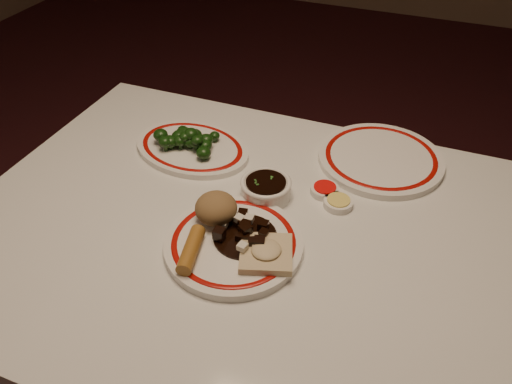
% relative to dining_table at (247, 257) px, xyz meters
% --- Properties ---
extents(dining_table, '(1.20, 0.90, 0.75)m').
position_rel_dining_table_xyz_m(dining_table, '(0.00, 0.00, 0.00)').
color(dining_table, white).
rests_on(dining_table, ground).
extents(main_plate, '(0.34, 0.34, 0.02)m').
position_rel_dining_table_xyz_m(main_plate, '(-0.00, -0.06, 0.10)').
color(main_plate, white).
rests_on(main_plate, dining_table).
extents(rice_mound, '(0.09, 0.09, 0.06)m').
position_rel_dining_table_xyz_m(rice_mound, '(-0.06, -0.02, 0.14)').
color(rice_mound, olive).
rests_on(rice_mound, main_plate).
extents(spring_roll, '(0.05, 0.11, 0.03)m').
position_rel_dining_table_xyz_m(spring_roll, '(-0.06, -0.13, 0.12)').
color(spring_roll, '#A36D28').
rests_on(spring_roll, main_plate).
extents(fried_wonton, '(0.12, 0.12, 0.03)m').
position_rel_dining_table_xyz_m(fried_wonton, '(0.07, -0.08, 0.12)').
color(fried_wonton, beige).
rests_on(fried_wonton, main_plate).
extents(stirfry_heap, '(0.13, 0.13, 0.03)m').
position_rel_dining_table_xyz_m(stirfry_heap, '(0.02, -0.05, 0.12)').
color(stirfry_heap, black).
rests_on(stirfry_heap, main_plate).
extents(broccoli_plate, '(0.33, 0.29, 0.02)m').
position_rel_dining_table_xyz_m(broccoli_plate, '(-0.23, 0.20, 0.10)').
color(broccoli_plate, white).
rests_on(broccoli_plate, dining_table).
extents(broccoli_pile, '(0.16, 0.11, 0.05)m').
position_rel_dining_table_xyz_m(broccoli_pile, '(-0.23, 0.20, 0.13)').
color(broccoli_pile, '#23471C').
rests_on(broccoli_pile, broccoli_plate).
extents(soy_bowl, '(0.11, 0.11, 0.04)m').
position_rel_dining_table_xyz_m(soy_bowl, '(0.00, 0.11, 0.11)').
color(soy_bowl, white).
rests_on(soy_bowl, dining_table).
extents(sweet_sour_dish, '(0.06, 0.06, 0.02)m').
position_rel_dining_table_xyz_m(sweet_sour_dish, '(0.12, 0.16, 0.10)').
color(sweet_sour_dish, white).
rests_on(sweet_sour_dish, dining_table).
extents(mustard_dish, '(0.06, 0.06, 0.02)m').
position_rel_dining_table_xyz_m(mustard_dish, '(0.16, 0.13, 0.10)').
color(mustard_dish, white).
rests_on(mustard_dish, dining_table).
extents(far_plate, '(0.38, 0.38, 0.02)m').
position_rel_dining_table_xyz_m(far_plate, '(0.21, 0.33, 0.10)').
color(far_plate, white).
rests_on(far_plate, dining_table).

